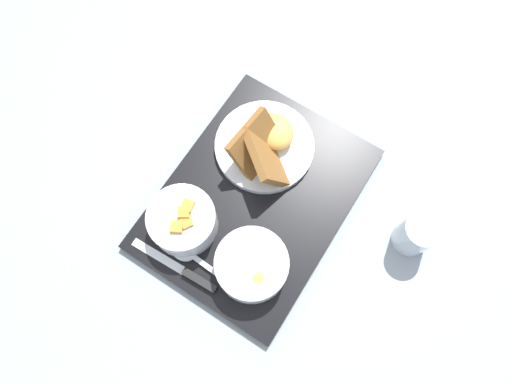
# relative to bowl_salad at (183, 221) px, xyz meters

# --- Properties ---
(ground_plane) EXTENTS (4.00, 4.00, 0.00)m
(ground_plane) POSITION_rel_bowl_salad_xyz_m (0.11, -0.09, -0.05)
(ground_plane) COLOR #99A3AD
(serving_tray) EXTENTS (0.45, 0.35, 0.02)m
(serving_tray) POSITION_rel_bowl_salad_xyz_m (0.11, -0.09, -0.04)
(serving_tray) COLOR black
(serving_tray) RESTS_ON ground_plane
(bowl_salad) EXTENTS (0.12, 0.12, 0.07)m
(bowl_salad) POSITION_rel_bowl_salad_xyz_m (0.00, 0.00, 0.00)
(bowl_salad) COLOR silver
(bowl_salad) RESTS_ON serving_tray
(bowl_soup) EXTENTS (0.13, 0.13, 0.06)m
(bowl_soup) POSITION_rel_bowl_salad_xyz_m (-0.01, -0.14, -0.00)
(bowl_soup) COLOR silver
(bowl_soup) RESTS_ON serving_tray
(plate_main) EXTENTS (0.19, 0.19, 0.09)m
(plate_main) POSITION_rel_bowl_salad_xyz_m (0.20, -0.06, -0.01)
(plate_main) COLOR silver
(plate_main) RESTS_ON serving_tray
(knife) EXTENTS (0.02, 0.17, 0.01)m
(knife) POSITION_rel_bowl_salad_xyz_m (-0.07, -0.05, -0.03)
(knife) COLOR silver
(knife) RESTS_ON serving_tray
(spoon) EXTENTS (0.05, 0.14, 0.01)m
(spoon) POSITION_rel_bowl_salad_xyz_m (-0.04, -0.04, -0.03)
(spoon) COLOR silver
(spoon) RESTS_ON serving_tray
(glass_water) EXTENTS (0.06, 0.06, 0.09)m
(glass_water) POSITION_rel_bowl_salad_xyz_m (0.17, -0.37, -0.01)
(glass_water) COLOR silver
(glass_water) RESTS_ON ground_plane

